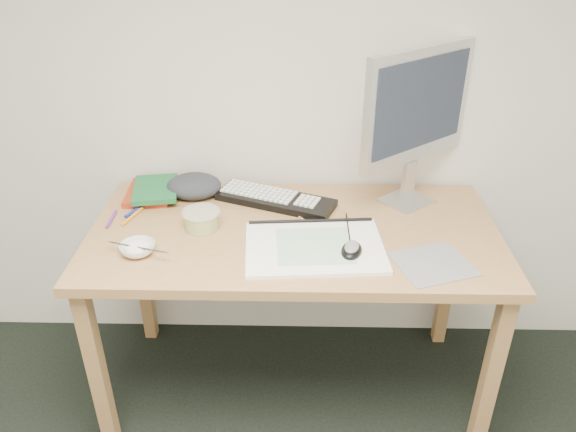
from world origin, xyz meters
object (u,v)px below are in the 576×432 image
(sketchpad, at_px, (315,247))
(keyboard, at_px, (276,200))
(rice_bowl, at_px, (138,249))
(monitor, at_px, (417,110))
(desk, at_px, (294,250))

(sketchpad, xyz_separation_m, keyboard, (-0.14, 0.31, 0.01))
(sketchpad, bearing_deg, rice_bowl, 179.66)
(sketchpad, distance_m, rice_bowl, 0.57)
(sketchpad, height_order, keyboard, keyboard)
(monitor, xyz_separation_m, rice_bowl, (-0.91, -0.37, -0.34))
(desk, relative_size, monitor, 2.45)
(rice_bowl, bearing_deg, sketchpad, 3.92)
(keyboard, bearing_deg, monitor, 24.25)
(sketchpad, relative_size, keyboard, 1.01)
(monitor, relative_size, rice_bowl, 5.11)
(monitor, height_order, rice_bowl, monitor)
(desk, bearing_deg, rice_bowl, -162.20)
(desk, distance_m, monitor, 0.64)
(keyboard, bearing_deg, desk, -47.88)
(desk, xyz_separation_m, keyboard, (-0.07, 0.19, 0.10))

